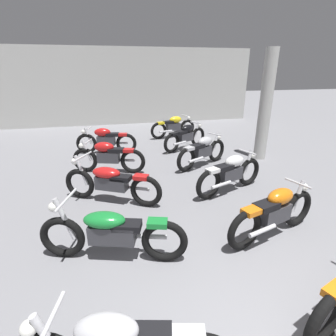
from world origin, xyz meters
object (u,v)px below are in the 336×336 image
Objects in this scene: motorcycle_left_row_3 at (108,156)px; motorcycle_right_row_2 at (231,173)px; motorcycle_left_row_4 at (106,140)px; motorcycle_right_row_5 at (173,126)px; motorcycle_right_row_1 at (275,212)px; motorcycle_left_row_1 at (111,232)px; motorcycle_right_row_3 at (203,151)px; support_pillar at (265,106)px; motorcycle_left_row_2 at (111,182)px; motorcycle_right_row_4 at (186,136)px.

motorcycle_left_row_3 and motorcycle_right_row_2 have the same top height.
motorcycle_right_row_5 is (2.70, 1.58, 0.00)m from motorcycle_left_row_4.
motorcycle_right_row_1 is at bearing -64.47° from motorcycle_left_row_4.
motorcycle_left_row_3 is (0.07, 3.55, 0.01)m from motorcycle_left_row_1.
motorcycle_right_row_5 is at bearing 89.41° from motorcycle_right_row_2.
motorcycle_left_row_1 is at bearing -111.78° from motorcycle_right_row_5.
motorcycle_right_row_3 is (2.62, -0.12, 0.00)m from motorcycle_left_row_3.
motorcycle_left_row_2 is (-4.62, -1.86, -1.15)m from support_pillar.
motorcycle_right_row_2 is 0.97× the size of motorcycle_right_row_5.
support_pillar is 4.76m from motorcycle_left_row_3.
motorcycle_right_row_4 is 0.91× the size of motorcycle_right_row_5.
motorcycle_right_row_1 is at bearing -91.24° from motorcycle_right_row_3.
motorcycle_right_row_5 is (0.05, 5.19, 0.00)m from motorcycle_right_row_2.
motorcycle_left_row_2 is at bearing 143.65° from motorcycle_right_row_1.
support_pillar is 3.92m from motorcycle_right_row_5.
motorcycle_left_row_1 reaches higher than motorcycle_right_row_5.
motorcycle_right_row_2 and motorcycle_right_row_4 have the same top height.
motorcycle_right_row_4 is at bearing -90.82° from motorcycle_right_row_5.
motorcycle_right_row_5 is at bearing 121.13° from support_pillar.
motorcycle_left_row_2 is at bearing -128.43° from motorcycle_right_row_4.
motorcycle_right_row_1 is (2.56, -5.37, 0.00)m from motorcycle_left_row_4.
motorcycle_right_row_4 is (2.66, 3.35, 0.01)m from motorcycle_left_row_2.
motorcycle_right_row_1 and motorcycle_right_row_4 have the same top height.
motorcycle_right_row_1 and motorcycle_right_row_2 have the same top height.
support_pillar is 1.63× the size of motorcycle_left_row_2.
motorcycle_right_row_2 is at bearing -90.59° from motorcycle_right_row_5.
motorcycle_left_row_4 is 1.02× the size of motorcycle_right_row_1.
motorcycle_left_row_2 is at bearing 87.88° from motorcycle_left_row_1.
motorcycle_right_row_2 is (-1.99, -1.99, -1.14)m from support_pillar.
motorcycle_right_row_4 is (2.66, 1.62, 0.00)m from motorcycle_left_row_3.
motorcycle_right_row_3 is at bearing 90.33° from motorcycle_right_row_2.
motorcycle_right_row_3 is 3.46m from motorcycle_right_row_5.
motorcycle_right_row_1 is at bearing -54.79° from motorcycle_left_row_3.
support_pillar reaches higher than motorcycle_left_row_1.
support_pillar is 5.11m from motorcycle_left_row_2.
support_pillar is 1.80× the size of motorcycle_right_row_4.
support_pillar reaches higher than motorcycle_left_row_4.
motorcycle_right_row_1 is 1.07× the size of motorcycle_right_row_3.
motorcycle_right_row_2 is at bearing 87.21° from motorcycle_right_row_1.
motorcycle_right_row_4 is (0.03, 3.47, 0.00)m from motorcycle_right_row_2.
motorcycle_left_row_4 is at bearing 160.65° from support_pillar.
motorcycle_left_row_1 is 5.84m from motorcycle_right_row_4.
motorcycle_right_row_2 is at bearing -53.78° from motorcycle_left_row_4.
motorcycle_left_row_4 is at bearing 115.53° from motorcycle_right_row_1.
motorcycle_right_row_2 is at bearing -2.65° from motorcycle_left_row_2.
motorcycle_right_row_1 is 0.98× the size of motorcycle_right_row_5.
motorcycle_left_row_1 is 1.10× the size of motorcycle_left_row_3.
motorcycle_left_row_4 is 3.13m from motorcycle_right_row_5.
support_pillar is at bearing 60.94° from motorcycle_right_row_1.
motorcycle_right_row_3 is (2.62, 1.61, 0.01)m from motorcycle_left_row_2.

